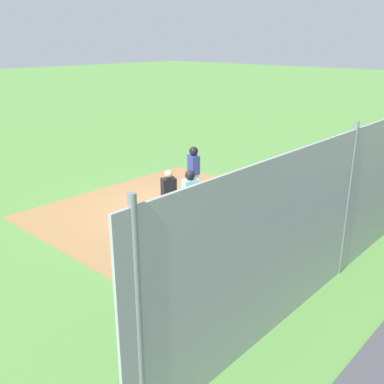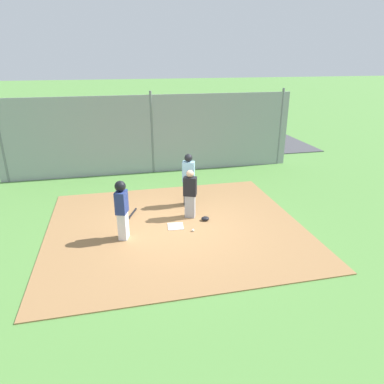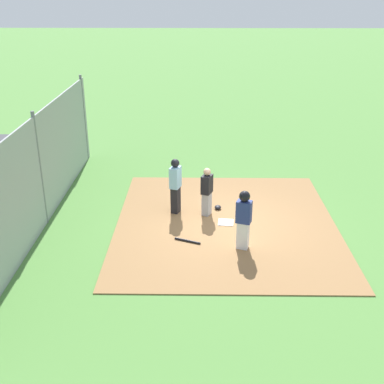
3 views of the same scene
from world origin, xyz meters
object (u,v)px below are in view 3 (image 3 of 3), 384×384
(home_plate, at_px, (226,222))
(baseball, at_px, (238,215))
(catcher, at_px, (207,191))
(umpire, at_px, (175,185))
(baseball_bat, at_px, (188,241))
(catcher_mask, at_px, (218,207))
(runner, at_px, (244,216))

(home_plate, relative_size, baseball, 5.95)
(catcher, bearing_deg, umpire, -167.33)
(baseball_bat, height_order, catcher_mask, catcher_mask)
(runner, xyz_separation_m, baseball, (-1.90, 0.03, -0.90))
(home_plate, bearing_deg, baseball_bat, -43.31)
(catcher_mask, xyz_separation_m, baseball, (0.52, 0.60, -0.02))
(baseball_bat, height_order, baseball, baseball)
(umpire, distance_m, baseball_bat, 2.11)
(catcher, bearing_deg, runner, -43.36)
(runner, bearing_deg, baseball_bat, 97.58)
(runner, relative_size, baseball_bat, 2.18)
(catcher, bearing_deg, baseball, 14.43)
(catcher, relative_size, baseball, 20.23)
(home_plate, xyz_separation_m, catcher, (-0.55, -0.56, 0.76))
(runner, bearing_deg, home_plate, 33.27)
(home_plate, distance_m, catcher, 1.09)
(baseball, bearing_deg, baseball_bat, -43.26)
(catcher, xyz_separation_m, runner, (2.03, 0.92, 0.17))
(umpire, bearing_deg, home_plate, -5.97)
(home_plate, xyz_separation_m, baseball, (-0.42, 0.40, 0.03))
(runner, bearing_deg, baseball, 18.40)
(catcher, xyz_separation_m, baseball, (0.13, 0.96, -0.73))
(home_plate, height_order, baseball_bat, baseball_bat)
(home_plate, distance_m, baseball_bat, 1.61)
(catcher_mask, relative_size, baseball, 3.24)
(baseball_bat, bearing_deg, umpire, 124.38)
(home_plate, bearing_deg, catcher_mask, -167.76)
(baseball_bat, relative_size, baseball, 10.19)
(baseball_bat, bearing_deg, home_plate, 68.94)
(home_plate, height_order, umpire, umpire)
(home_plate, height_order, baseball, baseball)
(baseball, bearing_deg, runner, -0.99)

